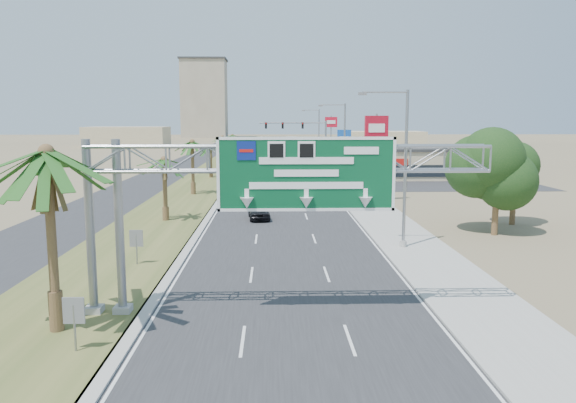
% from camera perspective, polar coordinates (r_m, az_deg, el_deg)
% --- Properties ---
extents(road, '(12.00, 300.00, 0.02)m').
position_cam_1_polar(road, '(123.21, -1.20, 4.52)').
color(road, '#28282B').
rests_on(road, ground).
extents(sidewalk_right, '(4.00, 300.00, 0.10)m').
position_cam_1_polar(sidewalk_right, '(123.56, 2.76, 4.54)').
color(sidewalk_right, '#9E9B93').
rests_on(sidewalk_right, ground).
extents(median_grass, '(7.00, 300.00, 0.12)m').
position_cam_1_polar(median_grass, '(123.55, -5.86, 4.51)').
color(median_grass, '#455224').
rests_on(median_grass, ground).
extents(opposing_road, '(8.00, 300.00, 0.02)m').
position_cam_1_polar(opposing_road, '(124.26, -9.09, 4.45)').
color(opposing_road, '#28282B').
rests_on(opposing_road, ground).
extents(sign_gantry, '(16.75, 1.24, 7.50)m').
position_cam_1_polar(sign_gantry, '(22.97, -2.09, 3.02)').
color(sign_gantry, gray).
rests_on(sign_gantry, ground).
extents(palm_near, '(5.70, 5.70, 8.35)m').
position_cam_1_polar(palm_near, '(22.57, -23.34, 4.48)').
color(palm_near, brown).
rests_on(palm_near, ground).
extents(palm_row_b, '(3.99, 3.99, 5.95)m').
position_cam_1_polar(palm_row_b, '(45.88, -12.48, 4.03)').
color(palm_row_b, brown).
rests_on(palm_row_b, ground).
extents(palm_row_c, '(3.99, 3.99, 6.75)m').
position_cam_1_polar(palm_row_c, '(61.60, -9.71, 5.87)').
color(palm_row_c, brown).
rests_on(palm_row_c, ground).
extents(palm_row_d, '(3.99, 3.99, 5.45)m').
position_cam_1_polar(palm_row_d, '(79.50, -7.87, 5.54)').
color(palm_row_d, brown).
rests_on(palm_row_d, ground).
extents(palm_row_e, '(3.99, 3.99, 6.15)m').
position_cam_1_polar(palm_row_e, '(98.37, -6.68, 6.47)').
color(palm_row_e, brown).
rests_on(palm_row_e, ground).
extents(palm_row_f, '(3.99, 3.99, 5.75)m').
position_cam_1_polar(palm_row_f, '(123.29, -5.66, 6.67)').
color(palm_row_f, brown).
rests_on(palm_row_f, ground).
extents(streetlight_near, '(3.27, 0.44, 10.00)m').
position_cam_1_polar(streetlight_near, '(36.05, 11.51, 2.61)').
color(streetlight_near, gray).
rests_on(streetlight_near, ground).
extents(streetlight_mid, '(3.27, 0.44, 10.00)m').
position_cam_1_polar(streetlight_mid, '(65.54, 5.58, 5.24)').
color(streetlight_mid, gray).
rests_on(streetlight_mid, ground).
extents(streetlight_far, '(3.27, 0.44, 10.00)m').
position_cam_1_polar(streetlight_far, '(101.33, 3.04, 6.34)').
color(streetlight_far, gray).
rests_on(streetlight_far, ground).
extents(signal_mast, '(10.28, 0.71, 8.00)m').
position_cam_1_polar(signal_mast, '(85.19, 2.48, 6.08)').
color(signal_mast, gray).
rests_on(signal_mast, ground).
extents(store_building, '(18.00, 10.00, 4.00)m').
position_cam_1_polar(store_building, '(82.42, 14.54, 3.76)').
color(store_building, tan).
rests_on(store_building, ground).
extents(oak_near, '(4.50, 4.50, 6.80)m').
position_cam_1_polar(oak_near, '(42.21, 20.51, 2.84)').
color(oak_near, brown).
rests_on(oak_near, ground).
extents(oak_far, '(3.50, 3.50, 5.60)m').
position_cam_1_polar(oak_far, '(47.10, 22.04, 2.41)').
color(oak_far, brown).
rests_on(oak_far, ground).
extents(median_signback_a, '(0.75, 0.08, 2.08)m').
position_cam_1_polar(median_signback_a, '(21.26, -20.92, -10.68)').
color(median_signback_a, gray).
rests_on(median_signback_a, ground).
extents(median_signback_b, '(0.75, 0.08, 2.08)m').
position_cam_1_polar(median_signback_b, '(32.57, -15.16, -3.89)').
color(median_signback_b, gray).
rests_on(median_signback_b, ground).
extents(tower_distant, '(20.00, 16.00, 35.00)m').
position_cam_1_polar(tower_distant, '(264.94, -8.49, 10.25)').
color(tower_distant, gray).
rests_on(tower_distant, ground).
extents(building_distant_left, '(24.00, 14.00, 6.00)m').
position_cam_1_polar(building_distant_left, '(178.56, -16.01, 6.34)').
color(building_distant_left, tan).
rests_on(building_distant_left, ground).
extents(building_distant_right, '(20.00, 12.00, 5.00)m').
position_cam_1_polar(building_distant_right, '(156.13, 9.86, 6.12)').
color(building_distant_right, tan).
rests_on(building_distant_right, ground).
extents(car_left_lane, '(2.02, 4.26, 1.41)m').
position_cam_1_polar(car_left_lane, '(46.46, -2.98, -0.94)').
color(car_left_lane, black).
rests_on(car_left_lane, ground).
extents(car_mid_lane, '(1.84, 4.46, 1.44)m').
position_cam_1_polar(car_mid_lane, '(73.04, -1.19, 2.46)').
color(car_mid_lane, maroon).
rests_on(car_mid_lane, ground).
extents(car_right_lane, '(2.89, 5.79, 1.58)m').
position_cam_1_polar(car_right_lane, '(80.90, 0.96, 3.08)').
color(car_right_lane, gray).
rests_on(car_right_lane, ground).
extents(car_far, '(2.59, 5.21, 1.45)m').
position_cam_1_polar(car_far, '(88.52, -2.80, 3.49)').
color(car_far, black).
rests_on(car_far, ground).
extents(pole_sign_red_near, '(2.41, 0.80, 8.76)m').
position_cam_1_polar(pole_sign_red_near, '(56.16, 8.96, 6.89)').
color(pole_sign_red_near, gray).
rests_on(pole_sign_red_near, ground).
extents(pole_sign_blue, '(1.99, 0.94, 6.92)m').
position_cam_1_polar(pole_sign_blue, '(82.52, 5.73, 6.07)').
color(pole_sign_blue, gray).
rests_on(pole_sign_blue, ground).
extents(pole_sign_red_far, '(2.22, 0.61, 8.83)m').
position_cam_1_polar(pole_sign_red_far, '(101.29, 4.40, 7.63)').
color(pole_sign_red_far, gray).
rests_on(pole_sign_red_far, ground).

